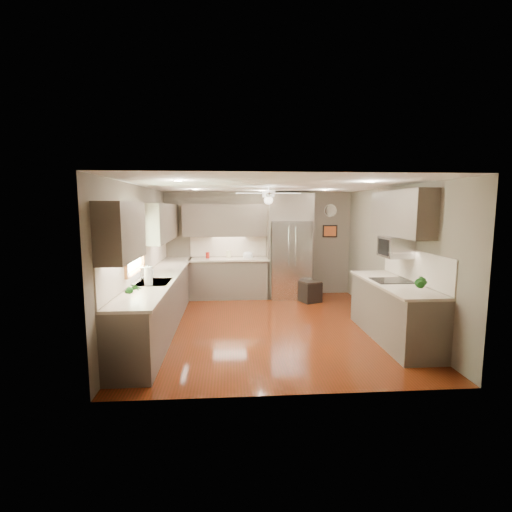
{
  "coord_description": "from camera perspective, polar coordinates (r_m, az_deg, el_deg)",
  "views": [
    {
      "loc": [
        -0.71,
        -6.45,
        2.13
      ],
      "look_at": [
        -0.2,
        0.6,
        1.2
      ],
      "focal_mm": 26.0,
      "sensor_mm": 36.0,
      "label": 1
    }
  ],
  "objects": [
    {
      "name": "uppers",
      "position": [
        7.16,
        -4.38,
        5.42
      ],
      "size": [
        4.5,
        4.7,
        0.95
      ],
      "color": "brown",
      "rests_on": "wall_left"
    },
    {
      "name": "soap_bottle",
      "position": [
        6.59,
        -15.87,
        -2.42
      ],
      "size": [
        0.09,
        0.09,
        0.17
      ],
      "primitive_type": "imported",
      "rotation": [
        0.0,
        0.0,
        -0.15
      ],
      "color": "white",
      "rests_on": "left_run"
    },
    {
      "name": "potted_plant_right",
      "position": [
        5.57,
        24.16,
        -3.8
      ],
      "size": [
        0.22,
        0.2,
        0.32
      ],
      "primitive_type": "imported",
      "rotation": [
        0.0,
        0.0,
        -0.42
      ],
      "color": "#1A5117",
      "rests_on": "right_run"
    },
    {
      "name": "canister_c",
      "position": [
        8.77,
        -4.25,
        0.27
      ],
      "size": [
        0.12,
        0.12,
        0.17
      ],
      "primitive_type": "cylinder",
      "rotation": [
        0.0,
        0.0,
        0.12
      ],
      "color": "beige",
      "rests_on": "back_run"
    },
    {
      "name": "microwave",
      "position": [
        6.53,
        20.68,
        1.32
      ],
      "size": [
        0.43,
        0.55,
        0.34
      ],
      "color": "silver",
      "rests_on": "wall_right"
    },
    {
      "name": "ceiling",
      "position": [
        6.5,
        2.2,
        10.77
      ],
      "size": [
        5.0,
        5.0,
        0.0
      ],
      "primitive_type": "plane",
      "rotation": [
        3.14,
        0.0,
        0.0
      ],
      "color": "white",
      "rests_on": "ground"
    },
    {
      "name": "ceiling_fan",
      "position": [
        6.79,
        1.92,
        9.21
      ],
      "size": [
        1.18,
        1.18,
        0.32
      ],
      "color": "white",
      "rests_on": "ceiling"
    },
    {
      "name": "floor",
      "position": [
        6.83,
        2.1,
        -10.68
      ],
      "size": [
        5.0,
        5.0,
        0.0
      ],
      "primitive_type": "plane",
      "color": "#461E09",
      "rests_on": "ground"
    },
    {
      "name": "recessed_lights",
      "position": [
        6.89,
        1.5,
        10.53
      ],
      "size": [
        2.84,
        3.14,
        0.01
      ],
      "color": "white",
      "rests_on": "ceiling"
    },
    {
      "name": "stool",
      "position": [
        8.52,
        8.31,
        -5.41
      ],
      "size": [
        0.52,
        0.52,
        0.48
      ],
      "color": "black",
      "rests_on": "ground"
    },
    {
      "name": "wall_back",
      "position": [
        9.02,
        0.43,
        1.9
      ],
      "size": [
        4.5,
        0.0,
        4.5
      ],
      "primitive_type": "plane",
      "rotation": [
        1.57,
        0.0,
        0.0
      ],
      "color": "#675D4E",
      "rests_on": "ground"
    },
    {
      "name": "potted_plant_left",
      "position": [
        5.02,
        -18.37,
        -4.86
      ],
      "size": [
        0.18,
        0.14,
        0.29
      ],
      "primitive_type": "imported",
      "rotation": [
        0.0,
        0.0,
        -0.26
      ],
      "color": "#1A5117",
      "rests_on": "left_run"
    },
    {
      "name": "wall_left",
      "position": [
        6.69,
        -17.39,
        -0.4
      ],
      "size": [
        0.0,
        5.0,
        5.0
      ],
      "primitive_type": "plane",
      "rotation": [
        1.57,
        0.0,
        1.57
      ],
      "color": "#675D4E",
      "rests_on": "ground"
    },
    {
      "name": "wall_front",
      "position": [
        4.1,
        5.94,
        -4.89
      ],
      "size": [
        4.5,
        0.0,
        4.5
      ],
      "primitive_type": "plane",
      "rotation": [
        -1.57,
        0.0,
        0.0
      ],
      "color": "#675D4E",
      "rests_on": "ground"
    },
    {
      "name": "wall_clock",
      "position": [
        9.26,
        11.38,
        6.86
      ],
      "size": [
        0.3,
        0.03,
        0.3
      ],
      "color": "white",
      "rests_on": "wall_back"
    },
    {
      "name": "back_run",
      "position": [
        8.81,
        -4.14,
        -3.29
      ],
      "size": [
        1.85,
        0.65,
        1.45
      ],
      "color": "brown",
      "rests_on": "ground"
    },
    {
      "name": "canister_a",
      "position": [
        8.72,
        -7.45,
        0.13
      ],
      "size": [
        0.11,
        0.11,
        0.14
      ],
      "primitive_type": "cylinder",
      "rotation": [
        0.0,
        0.0,
        0.31
      ],
      "color": "maroon",
      "rests_on": "back_run"
    },
    {
      "name": "framed_print",
      "position": [
        9.27,
        11.31,
        3.77
      ],
      "size": [
        0.36,
        0.03,
        0.3
      ],
      "color": "black",
      "rests_on": "wall_back"
    },
    {
      "name": "wall_right",
      "position": [
        7.15,
        20.39,
        -0.04
      ],
      "size": [
        0.0,
        5.0,
        5.0
      ],
      "primitive_type": "plane",
      "rotation": [
        1.57,
        0.0,
        -1.57
      ],
      "color": "#675D4E",
      "rests_on": "ground"
    },
    {
      "name": "right_run",
      "position": [
        6.44,
        20.41,
        -7.76
      ],
      "size": [
        0.7,
        2.2,
        1.45
      ],
      "color": "brown",
      "rests_on": "ground"
    },
    {
      "name": "bowl",
      "position": [
        8.75,
        -1.25,
        -0.13
      ],
      "size": [
        0.24,
        0.24,
        0.06
      ],
      "primitive_type": "imported",
      "rotation": [
        0.0,
        0.0,
        -0.02
      ],
      "color": "beige",
      "rests_on": "back_run"
    },
    {
      "name": "sink",
      "position": [
        6.19,
        -15.45,
        -4.15
      ],
      "size": [
        0.5,
        0.7,
        0.32
      ],
      "color": "silver",
      "rests_on": "left_run"
    },
    {
      "name": "window",
      "position": [
        6.16,
        -18.29,
        1.73
      ],
      "size": [
        0.05,
        1.12,
        0.92
      ],
      "color": "#BFF2B2",
      "rests_on": "wall_left"
    },
    {
      "name": "refrigerator",
      "position": [
        8.77,
        5.17,
        1.31
      ],
      "size": [
        1.06,
        0.75,
        2.45
      ],
      "color": "silver",
      "rests_on": "ground"
    },
    {
      "name": "left_run",
      "position": [
        6.91,
        -14.46,
        -6.51
      ],
      "size": [
        0.65,
        4.7,
        1.45
      ],
      "color": "brown",
      "rests_on": "ground"
    },
    {
      "name": "paper_towel",
      "position": [
        5.92,
        -16.24,
        -3.0
      ],
      "size": [
        0.12,
        0.12,
        0.31
      ],
      "color": "white",
      "rests_on": "left_run"
    }
  ]
}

